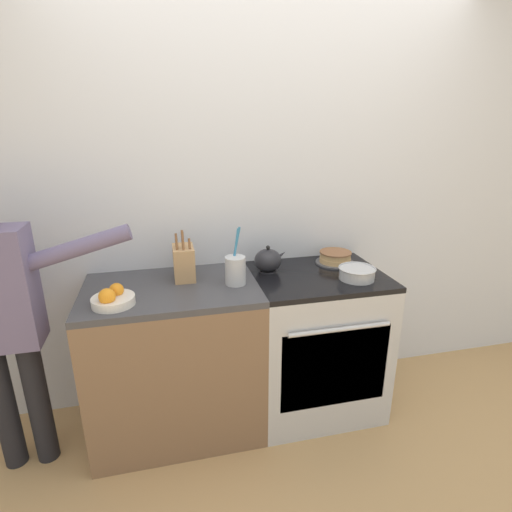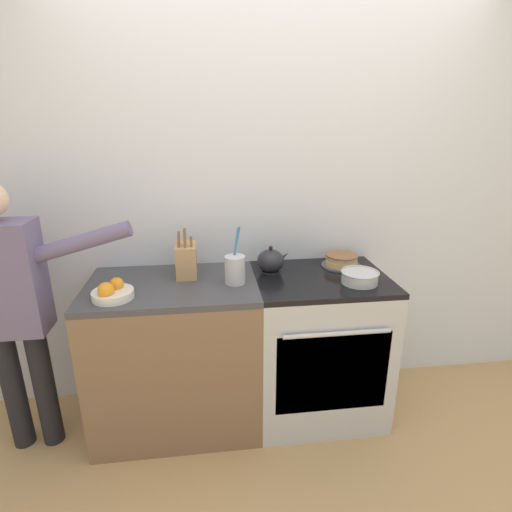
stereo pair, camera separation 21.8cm
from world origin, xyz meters
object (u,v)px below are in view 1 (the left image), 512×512
object	(u,v)px
stove_range	(315,341)
layer_cake	(335,258)
tea_kettle	(268,260)
person_baker	(3,313)
fruit_bowl	(113,299)
mixing_bowl	(357,273)
utensil_crock	(235,270)
knife_block	(184,262)

from	to	relation	value
stove_range	layer_cake	distance (m)	0.54
tea_kettle	person_baker	distance (m)	1.39
fruit_bowl	tea_kettle	bearing A→B (deg)	17.72
mixing_bowl	fruit_bowl	size ratio (longest dim) A/B	1.01
mixing_bowl	utensil_crock	bearing A→B (deg)	172.46
knife_block	tea_kettle	bearing A→B (deg)	0.25
mixing_bowl	tea_kettle	bearing A→B (deg)	152.65
tea_kettle	fruit_bowl	xyz separation A→B (m)	(-0.85, -0.27, -0.03)
tea_kettle	utensil_crock	world-z (taller)	utensil_crock
layer_cake	mixing_bowl	size ratio (longest dim) A/B	1.16
stove_range	tea_kettle	distance (m)	0.60
stove_range	knife_block	world-z (taller)	knife_block
fruit_bowl	person_baker	xyz separation A→B (m)	(-0.51, 0.07, -0.06)
tea_kettle	fruit_bowl	bearing A→B (deg)	-162.28
utensil_crock	fruit_bowl	distance (m)	0.64
layer_cake	utensil_crock	distance (m)	0.70
fruit_bowl	person_baker	world-z (taller)	person_baker
tea_kettle	knife_block	xyz separation A→B (m)	(-0.49, -0.00, 0.03)
layer_cake	knife_block	distance (m)	0.94
knife_block	stove_range	bearing A→B (deg)	-8.03
stove_range	person_baker	distance (m)	1.70
layer_cake	mixing_bowl	world-z (taller)	layer_cake
tea_kettle	utensil_crock	distance (m)	0.27
layer_cake	stove_range	bearing A→B (deg)	-138.80
knife_block	layer_cake	bearing A→B (deg)	2.38
knife_block	utensil_crock	world-z (taller)	utensil_crock
mixing_bowl	knife_block	size ratio (longest dim) A/B	0.74
utensil_crock	person_baker	size ratio (longest dim) A/B	0.21
stove_range	utensil_crock	size ratio (longest dim) A/B	2.85
person_baker	utensil_crock	bearing A→B (deg)	-11.47
mixing_bowl	utensil_crock	xyz separation A→B (m)	(-0.68, 0.09, 0.05)
layer_cake	knife_block	bearing A→B (deg)	-177.62
person_baker	layer_cake	bearing A→B (deg)	-6.71
mixing_bowl	fruit_bowl	bearing A→B (deg)	-178.39
stove_range	mixing_bowl	xyz separation A→B (m)	(0.18, -0.13, 0.49)
tea_kettle	stove_range	bearing A→B (deg)	-21.74
utensil_crock	person_baker	distance (m)	1.15
utensil_crock	fruit_bowl	bearing A→B (deg)	-168.60
layer_cake	tea_kettle	distance (m)	0.45
layer_cake	knife_block	world-z (taller)	knife_block
person_baker	tea_kettle	bearing A→B (deg)	-5.84
tea_kettle	utensil_crock	size ratio (longest dim) A/B	0.62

